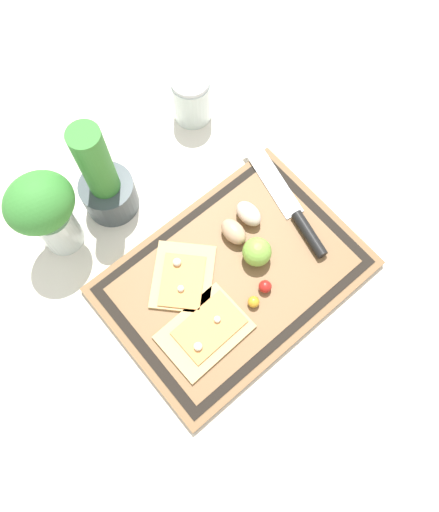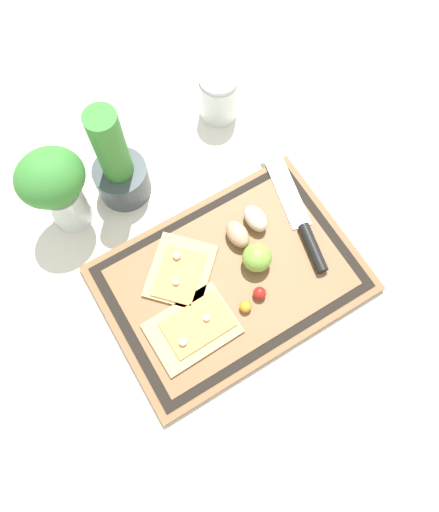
{
  "view_description": "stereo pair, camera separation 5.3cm",
  "coord_description": "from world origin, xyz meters",
  "px_view_note": "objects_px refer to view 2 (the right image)",
  "views": [
    {
      "loc": [
        -0.21,
        -0.21,
        0.92
      ],
      "look_at": [
        0.0,
        0.04,
        0.04
      ],
      "focal_mm": 35.0,
      "sensor_mm": 36.0,
      "label": 1
    },
    {
      "loc": [
        -0.17,
        -0.24,
        0.92
      ],
      "look_at": [
        0.0,
        0.04,
        0.04
      ],
      "focal_mm": 35.0,
      "sensor_mm": 36.0,
      "label": 2
    }
  ],
  "objects_px": {
    "lime": "(258,260)",
    "cherry_tomato_red": "(260,293)",
    "herb_glass": "(56,186)",
    "pizza_slice_near": "(193,328)",
    "pizza_slice_far": "(180,272)",
    "knife": "(304,229)",
    "egg_pink": "(256,219)",
    "sauce_jar": "(219,98)",
    "cherry_tomato_yellow": "(246,307)",
    "egg_brown": "(238,234)",
    "herb_pot": "(118,168)"
  },
  "relations": [
    {
      "from": "pizza_slice_far",
      "to": "cherry_tomato_red",
      "type": "bearing_deg",
      "value": -47.76
    },
    {
      "from": "egg_pink",
      "to": "cherry_tomato_yellow",
      "type": "relative_size",
      "value": 2.66
    },
    {
      "from": "herb_glass",
      "to": "pizza_slice_far",
      "type": "bearing_deg",
      "value": -61.37
    },
    {
      "from": "knife",
      "to": "cherry_tomato_yellow",
      "type": "distance_m",
      "value": 0.2
    },
    {
      "from": "pizza_slice_far",
      "to": "cherry_tomato_yellow",
      "type": "relative_size",
      "value": 7.93
    },
    {
      "from": "pizza_slice_far",
      "to": "herb_pot",
      "type": "bearing_deg",
      "value": 91.18
    },
    {
      "from": "lime",
      "to": "herb_glass",
      "type": "xyz_separation_m",
      "value": [
        -0.26,
        0.29,
        0.07
      ]
    },
    {
      "from": "pizza_slice_near",
      "to": "egg_pink",
      "type": "height_order",
      "value": "egg_pink"
    },
    {
      "from": "pizza_slice_far",
      "to": "cherry_tomato_yellow",
      "type": "distance_m",
      "value": 0.14
    },
    {
      "from": "pizza_slice_near",
      "to": "knife",
      "type": "distance_m",
      "value": 0.29
    },
    {
      "from": "egg_pink",
      "to": "cherry_tomato_red",
      "type": "height_order",
      "value": "egg_pink"
    },
    {
      "from": "pizza_slice_near",
      "to": "herb_glass",
      "type": "xyz_separation_m",
      "value": [
        -0.09,
        0.33,
        0.1
      ]
    },
    {
      "from": "pizza_slice_near",
      "to": "knife",
      "type": "relative_size",
      "value": 0.57
    },
    {
      "from": "knife",
      "to": "herb_pot",
      "type": "height_order",
      "value": "herb_pot"
    },
    {
      "from": "herb_pot",
      "to": "cherry_tomato_red",
      "type": "bearing_deg",
      "value": -72.11
    },
    {
      "from": "egg_brown",
      "to": "cherry_tomato_yellow",
      "type": "xyz_separation_m",
      "value": [
        -0.06,
        -0.13,
        -0.01
      ]
    },
    {
      "from": "sauce_jar",
      "to": "egg_brown",
      "type": "bearing_deg",
      "value": -114.29
    },
    {
      "from": "pizza_slice_near",
      "to": "cherry_tomato_yellow",
      "type": "height_order",
      "value": "pizza_slice_near"
    },
    {
      "from": "pizza_slice_near",
      "to": "lime",
      "type": "height_order",
      "value": "lime"
    },
    {
      "from": "pizza_slice_far",
      "to": "herb_pot",
      "type": "xyz_separation_m",
      "value": [
        -0.0,
        0.22,
        0.06
      ]
    },
    {
      "from": "lime",
      "to": "cherry_tomato_yellow",
      "type": "relative_size",
      "value": 2.53
    },
    {
      "from": "cherry_tomato_yellow",
      "to": "pizza_slice_far",
      "type": "bearing_deg",
      "value": 119.25
    },
    {
      "from": "cherry_tomato_red",
      "to": "herb_glass",
      "type": "bearing_deg",
      "value": 123.77
    },
    {
      "from": "egg_pink",
      "to": "sauce_jar",
      "type": "relative_size",
      "value": 0.52
    },
    {
      "from": "cherry_tomato_red",
      "to": "herb_glass",
      "type": "distance_m",
      "value": 0.42
    },
    {
      "from": "egg_pink",
      "to": "cherry_tomato_yellow",
      "type": "distance_m",
      "value": 0.17
    },
    {
      "from": "sauce_jar",
      "to": "herb_glass",
      "type": "relative_size",
      "value": 0.55
    },
    {
      "from": "lime",
      "to": "cherry_tomato_yellow",
      "type": "height_order",
      "value": "lime"
    },
    {
      "from": "lime",
      "to": "cherry_tomato_red",
      "type": "bearing_deg",
      "value": -119.17
    },
    {
      "from": "pizza_slice_near",
      "to": "cherry_tomato_red",
      "type": "bearing_deg",
      "value": -3.68
    },
    {
      "from": "cherry_tomato_yellow",
      "to": "herb_pot",
      "type": "distance_m",
      "value": 0.36
    },
    {
      "from": "egg_brown",
      "to": "lime",
      "type": "relative_size",
      "value": 1.05
    },
    {
      "from": "pizza_slice_near",
      "to": "egg_brown",
      "type": "bearing_deg",
      "value": 34.15
    },
    {
      "from": "egg_brown",
      "to": "herb_glass",
      "type": "distance_m",
      "value": 0.34
    },
    {
      "from": "cherry_tomato_red",
      "to": "knife",
      "type": "bearing_deg",
      "value": 24.07
    },
    {
      "from": "egg_pink",
      "to": "herb_glass",
      "type": "height_order",
      "value": "herb_glass"
    },
    {
      "from": "pizza_slice_near",
      "to": "pizza_slice_far",
      "type": "relative_size",
      "value": 0.91
    },
    {
      "from": "cherry_tomato_yellow",
      "to": "herb_glass",
      "type": "distance_m",
      "value": 0.41
    },
    {
      "from": "lime",
      "to": "egg_brown",
      "type": "bearing_deg",
      "value": 93.17
    },
    {
      "from": "egg_brown",
      "to": "sauce_jar",
      "type": "relative_size",
      "value": 0.52
    },
    {
      "from": "pizza_slice_far",
      "to": "cherry_tomato_red",
      "type": "relative_size",
      "value": 7.14
    },
    {
      "from": "lime",
      "to": "sauce_jar",
      "type": "xyz_separation_m",
      "value": [
        0.12,
        0.35,
        0.0
      ]
    },
    {
      "from": "pizza_slice_far",
      "to": "cherry_tomato_red",
      "type": "distance_m",
      "value": 0.16
    },
    {
      "from": "pizza_slice_far",
      "to": "cherry_tomato_yellow",
      "type": "bearing_deg",
      "value": -60.75
    },
    {
      "from": "egg_pink",
      "to": "cherry_tomato_red",
      "type": "relative_size",
      "value": 2.4
    },
    {
      "from": "egg_pink",
      "to": "herb_glass",
      "type": "distance_m",
      "value": 0.38
    },
    {
      "from": "pizza_slice_near",
      "to": "cherry_tomato_yellow",
      "type": "bearing_deg",
      "value": -9.35
    },
    {
      "from": "pizza_slice_far",
      "to": "herb_glass",
      "type": "bearing_deg",
      "value": 118.63
    },
    {
      "from": "herb_glass",
      "to": "cherry_tomato_yellow",
      "type": "bearing_deg",
      "value": -61.15
    },
    {
      "from": "pizza_slice_near",
      "to": "herb_glass",
      "type": "bearing_deg",
      "value": 105.22
    }
  ]
}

